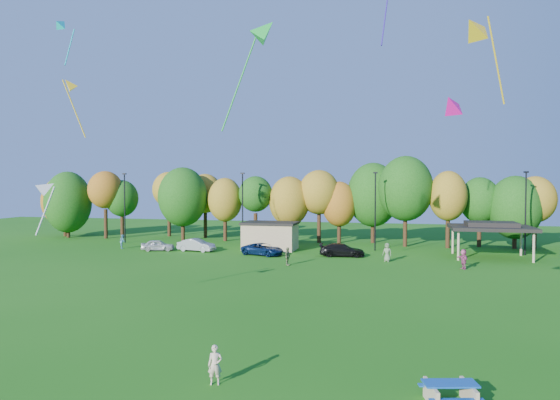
% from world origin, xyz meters
% --- Properties ---
extents(ground, '(160.00, 160.00, 0.00)m').
position_xyz_m(ground, '(0.00, 0.00, 0.00)').
color(ground, '#19600F').
rests_on(ground, ground).
extents(tree_line, '(93.57, 10.55, 11.15)m').
position_xyz_m(tree_line, '(-1.03, 45.51, 5.91)').
color(tree_line, black).
rests_on(tree_line, ground).
extents(lamp_posts, '(64.50, 0.25, 9.09)m').
position_xyz_m(lamp_posts, '(2.00, 40.00, 4.90)').
color(lamp_posts, black).
rests_on(lamp_posts, ground).
extents(utility_building, '(6.30, 4.30, 3.25)m').
position_xyz_m(utility_building, '(-10.00, 38.00, 1.64)').
color(utility_building, tan).
rests_on(utility_building, ground).
extents(pavilion, '(8.20, 6.20, 3.77)m').
position_xyz_m(pavilion, '(14.00, 37.00, 3.23)').
color(pavilion, tan).
rests_on(pavilion, ground).
extents(picnic_table, '(2.19, 1.95, 0.81)m').
position_xyz_m(picnic_table, '(6.17, -0.18, 0.47)').
color(picnic_table, tan).
rests_on(picnic_table, ground).
extents(kite_flyer, '(0.64, 0.51, 1.54)m').
position_xyz_m(kite_flyer, '(-2.55, -0.34, 0.77)').
color(kite_flyer, beige).
rests_on(kite_flyer, ground).
extents(car_a, '(4.03, 2.52, 1.28)m').
position_xyz_m(car_a, '(-22.41, 34.19, 0.64)').
color(car_a, silver).
rests_on(car_a, ground).
extents(car_b, '(4.48, 2.02, 1.43)m').
position_xyz_m(car_b, '(-17.89, 34.71, 0.71)').
color(car_b, '#9D9DA2').
rests_on(car_b, ground).
extents(car_c, '(5.13, 3.54, 1.30)m').
position_xyz_m(car_c, '(-9.70, 33.48, 0.65)').
color(car_c, '#0C2048').
rests_on(car_c, ground).
extents(car_d, '(4.94, 2.39, 1.38)m').
position_xyz_m(car_d, '(-1.24, 34.49, 0.69)').
color(car_d, black).
rests_on(car_d, ground).
extents(far_person_1, '(1.09, 1.78, 1.83)m').
position_xyz_m(far_person_1, '(10.32, 29.20, 0.92)').
color(far_person_1, '#A84674').
rests_on(far_person_1, ground).
extents(far_person_2, '(0.98, 1.03, 1.67)m').
position_xyz_m(far_person_2, '(-27.44, 35.06, 0.83)').
color(far_person_2, teal).
rests_on(far_person_2, ground).
extents(far_person_3, '(1.05, 0.87, 1.85)m').
position_xyz_m(far_person_3, '(3.50, 32.02, 0.92)').
color(far_person_3, '#657E56').
rests_on(far_person_3, ground).
extents(far_person_4, '(0.59, 1.07, 1.72)m').
position_xyz_m(far_person_4, '(-5.67, 27.54, 0.86)').
color(far_person_4, '#687447').
rests_on(far_person_4, ground).
extents(kite_4, '(1.52, 1.61, 1.30)m').
position_xyz_m(kite_4, '(6.60, 4.55, 11.27)').
color(kite_4, '#D70B88').
extents(kite_5, '(2.92, 3.08, 5.65)m').
position_xyz_m(kite_5, '(8.73, 13.09, 16.95)').
color(kite_5, gold).
extents(kite_8, '(2.80, 2.44, 5.33)m').
position_xyz_m(kite_8, '(-22.96, 19.22, 16.15)').
color(kite_8, yellow).
extents(kite_9, '(4.47, 2.16, 7.52)m').
position_xyz_m(kite_9, '(-4.09, 13.30, 17.70)').
color(kite_9, green).
extents(kite_12, '(1.20, 2.71, 4.44)m').
position_xyz_m(kite_12, '(-26.08, 22.66, 22.54)').
color(kite_12, '#0ED1D8').
extents(kite_13, '(1.87, 1.82, 3.41)m').
position_xyz_m(kite_13, '(-15.07, 6.21, 7.52)').
color(kite_13, silver).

